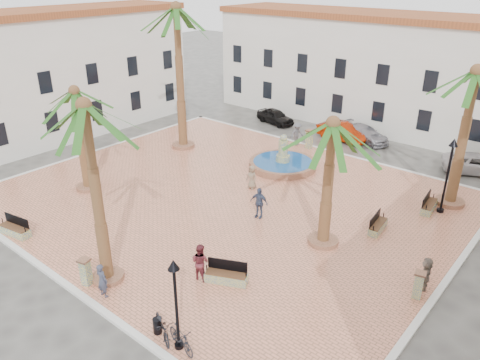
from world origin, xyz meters
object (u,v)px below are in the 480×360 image
at_px(lamppost_e, 450,163).
at_px(cyclist_a, 102,280).
at_px(car_red, 342,132).
at_px(pedestrian_east, 426,274).
at_px(car_white, 479,164).
at_px(bench_e, 378,226).
at_px(bollard_se, 86,271).
at_px(fountain, 283,163).
at_px(palm_ne, 474,88).
at_px(palm_nw, 177,23).
at_px(palm_e, 332,140).
at_px(bicycle_b, 181,338).
at_px(bicycle_a, 163,326).
at_px(car_black, 275,116).
at_px(palm_sw, 76,104).
at_px(bench_se, 226,276).
at_px(palm_s, 87,126).
at_px(bench_s, 15,230).
at_px(litter_bin, 157,326).
at_px(pedestrian_fountain_b, 259,203).
at_px(cyclist_b, 200,262).
at_px(lamppost_s, 175,290).
at_px(car_silver, 364,134).
at_px(pedestrian_north, 297,134).
at_px(bollard_e, 418,284).
at_px(bench_ne, 429,206).

distance_m(lamppost_e, cyclist_a, 18.97).
distance_m(cyclist_a, car_red, 24.57).
xyz_separation_m(pedestrian_east, car_white, (-1.86, 15.23, -0.26)).
height_order(bench_e, bollard_se, bollard_se).
height_order(fountain, bench_e, fountain).
bearing_deg(palm_ne, palm_nw, -169.82).
distance_m(palm_e, bicycle_b, 10.90).
bearing_deg(bicycle_a, car_black, 53.68).
xyz_separation_m(palm_sw, bicycle_a, (13.48, -5.70, -5.01)).
bearing_deg(palm_ne, bench_se, -110.00).
xyz_separation_m(palm_s, car_red, (-1.19, 23.66, -6.64)).
height_order(bench_s, litter_bin, bench_s).
bearing_deg(palm_sw, cyclist_a, -30.39).
bearing_deg(palm_nw, palm_sw, -84.73).
bearing_deg(bench_se, litter_bin, -114.31).
relative_size(palm_ne, bench_se, 4.14).
bearing_deg(pedestrian_fountain_b, cyclist_b, -87.99).
xyz_separation_m(palm_e, litter_bin, (-1.54, -9.65, -5.22)).
relative_size(lamppost_s, cyclist_a, 2.42).
bearing_deg(car_black, palm_s, -149.23).
bearing_deg(car_silver, pedestrian_north, 158.50).
height_order(palm_sw, bench_se, palm_sw).
xyz_separation_m(palm_nw, cyclist_a, (10.57, -14.80, -8.44)).
height_order(cyclist_a, pedestrian_fountain_b, pedestrian_fountain_b).
distance_m(palm_e, car_black, 21.00).
relative_size(litter_bin, cyclist_b, 0.37).
bearing_deg(pedestrian_east, car_black, -139.81).
bearing_deg(lamppost_s, palm_nw, 135.76).
relative_size(bollard_e, pedestrian_east, 0.82).
relative_size(bench_e, car_silver, 0.41).
xyz_separation_m(cyclist_b, car_silver, (-2.86, 21.86, -0.39)).
relative_size(bollard_se, bicycle_a, 0.72).
relative_size(palm_nw, litter_bin, 16.19).
height_order(palm_e, palm_ne, palm_ne).
height_order(palm_e, bollard_se, palm_e).
distance_m(bench_e, car_black, 19.58).
bearing_deg(car_silver, bollard_se, -165.98).
bearing_deg(pedestrian_fountain_b, car_red, 89.56).
distance_m(cyclist_b, car_white, 21.81).
bearing_deg(bench_se, bollard_se, -163.90).
xyz_separation_m(palm_e, pedestrian_fountain_b, (-4.16, 0.03, -4.65)).
xyz_separation_m(car_silver, car_white, (8.97, -0.92, 0.03)).
height_order(fountain, car_white, fountain).
xyz_separation_m(bicycle_a, car_black, (-12.63, 24.61, 0.03)).
bearing_deg(pedestrian_east, pedestrian_fountain_b, -103.75).
distance_m(car_black, car_white, 17.28).
bearing_deg(car_red, bench_e, -137.25).
bearing_deg(fountain, bench_ne, 0.93).
bearing_deg(car_red, lamppost_s, -157.90).
xyz_separation_m(palm_sw, bench_ne, (17.58, 10.88, -5.21)).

